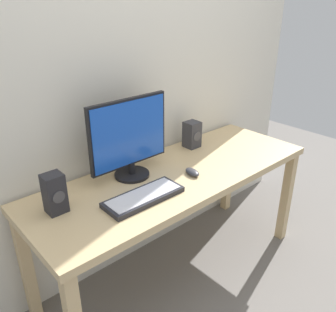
{
  "coord_description": "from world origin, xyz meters",
  "views": [
    {
      "loc": [
        -1.2,
        -1.27,
        1.62
      ],
      "look_at": [
        -0.06,
        0.0,
        0.83
      ],
      "focal_mm": 37.51,
      "sensor_mm": 36.0,
      "label": 1
    }
  ],
  "objects_px": {
    "desk": "(176,185)",
    "speaker_right": "(192,134)",
    "keyboard_primary": "(144,197)",
    "monitor": "(129,138)",
    "speaker_left": "(55,193)",
    "mouse": "(192,172)"
  },
  "relations": [
    {
      "from": "desk",
      "to": "keyboard_primary",
      "type": "distance_m",
      "value": 0.34
    },
    {
      "from": "keyboard_primary",
      "to": "speaker_right",
      "type": "height_order",
      "value": "speaker_right"
    },
    {
      "from": "mouse",
      "to": "desk",
      "type": "bearing_deg",
      "value": 130.65
    },
    {
      "from": "speaker_left",
      "to": "mouse",
      "type": "bearing_deg",
      "value": -12.71
    },
    {
      "from": "monitor",
      "to": "speaker_left",
      "type": "distance_m",
      "value": 0.49
    },
    {
      "from": "speaker_right",
      "to": "mouse",
      "type": "bearing_deg",
      "value": -134.85
    },
    {
      "from": "desk",
      "to": "speaker_left",
      "type": "bearing_deg",
      "value": 172.95
    },
    {
      "from": "keyboard_primary",
      "to": "speaker_left",
      "type": "xyz_separation_m",
      "value": [
        -0.36,
        0.18,
        0.08
      ]
    },
    {
      "from": "desk",
      "to": "mouse",
      "type": "bearing_deg",
      "value": -59.53
    },
    {
      "from": "monitor",
      "to": "keyboard_primary",
      "type": "xyz_separation_m",
      "value": [
        -0.1,
        -0.24,
        -0.21
      ]
    },
    {
      "from": "desk",
      "to": "mouse",
      "type": "height_order",
      "value": "mouse"
    },
    {
      "from": "desk",
      "to": "speaker_right",
      "type": "relative_size",
      "value": 10.06
    },
    {
      "from": "monitor",
      "to": "mouse",
      "type": "bearing_deg",
      "value": -40.84
    },
    {
      "from": "desk",
      "to": "speaker_left",
      "type": "relative_size",
      "value": 9.01
    },
    {
      "from": "mouse",
      "to": "speaker_right",
      "type": "height_order",
      "value": "speaker_right"
    },
    {
      "from": "monitor",
      "to": "mouse",
      "type": "distance_m",
      "value": 0.4
    },
    {
      "from": "monitor",
      "to": "speaker_left",
      "type": "relative_size",
      "value": 2.5
    },
    {
      "from": "monitor",
      "to": "keyboard_primary",
      "type": "height_order",
      "value": "monitor"
    },
    {
      "from": "speaker_right",
      "to": "speaker_left",
      "type": "distance_m",
      "value": 1.0
    },
    {
      "from": "monitor",
      "to": "speaker_left",
      "type": "bearing_deg",
      "value": -172.83
    },
    {
      "from": "speaker_left",
      "to": "keyboard_primary",
      "type": "bearing_deg",
      "value": -27.02
    },
    {
      "from": "desk",
      "to": "speaker_right",
      "type": "height_order",
      "value": "speaker_right"
    }
  ]
}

